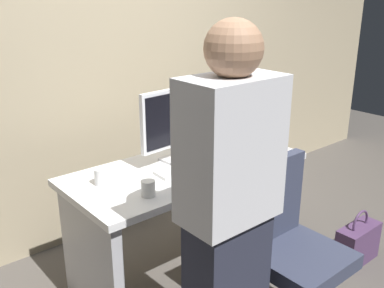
% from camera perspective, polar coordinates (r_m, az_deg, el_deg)
% --- Properties ---
extents(ground_plane, '(9.00, 9.00, 0.00)m').
position_cam_1_polar(ground_plane, '(3.01, -0.63, -15.63)').
color(ground_plane, '#4C4742').
extents(wall_back, '(6.40, 0.10, 3.00)m').
position_cam_1_polar(wall_back, '(3.18, -10.77, 14.90)').
color(wall_back, tan).
rests_on(wall_back, ground).
extents(desk, '(1.46, 0.68, 0.72)m').
position_cam_1_polar(desk, '(2.76, -0.67, -7.01)').
color(desk, white).
rests_on(desk, ground).
extents(office_chair, '(0.52, 0.52, 0.94)m').
position_cam_1_polar(office_chair, '(2.38, 12.56, -14.30)').
color(office_chair, black).
rests_on(office_chair, ground).
extents(person_at_desk, '(0.40, 0.24, 1.64)m').
position_cam_1_polar(person_at_desk, '(1.83, 4.74, -9.67)').
color(person_at_desk, '#262838').
rests_on(person_at_desk, ground).
extents(monitor, '(0.54, 0.16, 0.46)m').
position_cam_1_polar(monitor, '(2.68, -1.99, 3.12)').
color(monitor, silver).
rests_on(monitor, desk).
extents(keyboard, '(0.44, 0.16, 0.02)m').
position_cam_1_polar(keyboard, '(2.60, -0.30, -3.09)').
color(keyboard, white).
rests_on(keyboard, desk).
extents(mouse, '(0.06, 0.10, 0.03)m').
position_cam_1_polar(mouse, '(2.78, 4.71, -1.52)').
color(mouse, white).
rests_on(mouse, desk).
extents(cup_near_keyboard, '(0.07, 0.07, 0.09)m').
position_cam_1_polar(cup_near_keyboard, '(2.28, -5.72, -5.72)').
color(cup_near_keyboard, white).
rests_on(cup_near_keyboard, desk).
extents(cup_by_monitor, '(0.07, 0.07, 0.09)m').
position_cam_1_polar(cup_by_monitor, '(2.44, -11.73, -4.17)').
color(cup_by_monitor, silver).
rests_on(cup_by_monitor, desk).
extents(book_stack, '(0.21, 0.17, 0.16)m').
position_cam_1_polar(book_stack, '(3.05, 3.90, 1.70)').
color(book_stack, '#338C59').
rests_on(book_stack, desk).
extents(cell_phone, '(0.08, 0.15, 0.01)m').
position_cam_1_polar(cell_phone, '(2.85, 9.19, -1.43)').
color(cell_phone, black).
rests_on(cell_phone, desk).
extents(handbag, '(0.34, 0.14, 0.38)m').
position_cam_1_polar(handbag, '(3.20, 20.64, -11.92)').
color(handbag, '#4C3356').
rests_on(handbag, ground).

